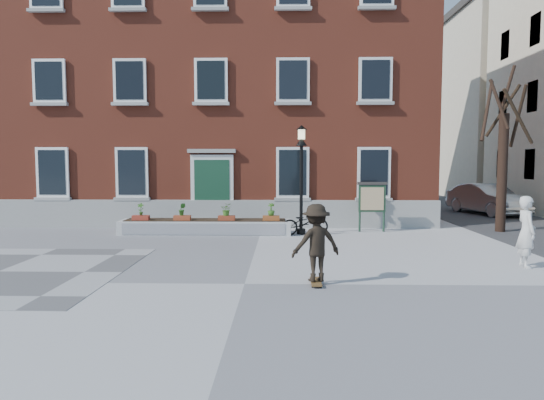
{
  "coord_description": "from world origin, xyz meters",
  "views": [
    {
      "loc": [
        0.83,
        -10.27,
        2.64
      ],
      "look_at": [
        0.5,
        4.0,
        1.5
      ],
      "focal_mm": 32.0,
      "sensor_mm": 36.0,
      "label": 1
    }
  ],
  "objects_px": {
    "parked_car": "(487,199)",
    "notice_board": "(372,198)",
    "skateboarder": "(316,243)",
    "bicycle": "(305,223)",
    "bystander": "(526,232)",
    "lamp_post": "(301,164)"
  },
  "relations": [
    {
      "from": "parked_car",
      "to": "notice_board",
      "type": "bearing_deg",
      "value": -153.56
    },
    {
      "from": "skateboarder",
      "to": "notice_board",
      "type": "bearing_deg",
      "value": 71.57
    },
    {
      "from": "bicycle",
      "to": "bystander",
      "type": "relative_size",
      "value": 0.96
    },
    {
      "from": "bystander",
      "to": "skateboarder",
      "type": "height_order",
      "value": "bystander"
    },
    {
      "from": "bystander",
      "to": "lamp_post",
      "type": "bearing_deg",
      "value": 47.42
    },
    {
      "from": "bystander",
      "to": "lamp_post",
      "type": "height_order",
      "value": "lamp_post"
    },
    {
      "from": "skateboarder",
      "to": "parked_car",
      "type": "bearing_deg",
      "value": 56.05
    },
    {
      "from": "bystander",
      "to": "notice_board",
      "type": "distance_m",
      "value": 6.63
    },
    {
      "from": "parked_car",
      "to": "bystander",
      "type": "relative_size",
      "value": 2.59
    },
    {
      "from": "bystander",
      "to": "skateboarder",
      "type": "relative_size",
      "value": 1.03
    },
    {
      "from": "parked_car",
      "to": "bicycle",
      "type": "bearing_deg",
      "value": -158.72
    },
    {
      "from": "lamp_post",
      "to": "skateboarder",
      "type": "distance_m",
      "value": 7.37
    },
    {
      "from": "parked_car",
      "to": "notice_board",
      "type": "xyz_separation_m",
      "value": [
        -6.84,
        -6.2,
        0.5
      ]
    },
    {
      "from": "bystander",
      "to": "notice_board",
      "type": "bearing_deg",
      "value": 26.62
    },
    {
      "from": "bystander",
      "to": "notice_board",
      "type": "xyz_separation_m",
      "value": [
        -2.73,
        6.03,
        0.37
      ]
    },
    {
      "from": "parked_car",
      "to": "skateboarder",
      "type": "relative_size",
      "value": 2.66
    },
    {
      "from": "parked_car",
      "to": "notice_board",
      "type": "distance_m",
      "value": 9.24
    },
    {
      "from": "bicycle",
      "to": "lamp_post",
      "type": "relative_size",
      "value": 0.44
    },
    {
      "from": "bystander",
      "to": "parked_car",
      "type": "bearing_deg",
      "value": -16.3
    },
    {
      "from": "parked_car",
      "to": "lamp_post",
      "type": "relative_size",
      "value": 1.18
    },
    {
      "from": "parked_car",
      "to": "lamp_post",
      "type": "bearing_deg",
      "value": -159.96
    },
    {
      "from": "bicycle",
      "to": "skateboarder",
      "type": "bearing_deg",
      "value": 166.08
    }
  ]
}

